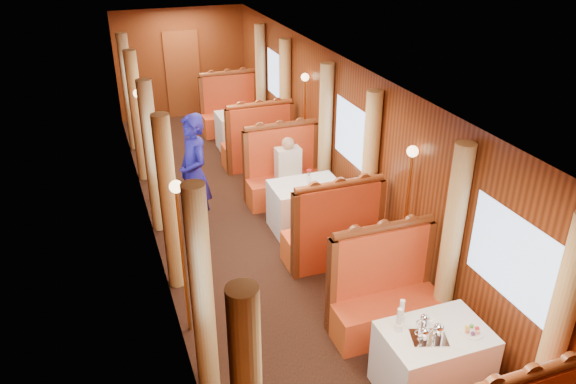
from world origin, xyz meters
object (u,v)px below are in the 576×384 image
rose_vase_mid (309,174)px  banquette_far_aft (231,113)px  table_near (432,361)px  fruit_plate (472,331)px  table_far (244,131)px  teapot_left (424,337)px  banquette_mid_aft (284,177)px  teapot_right (438,333)px  rose_vase_far (243,105)px  steward (194,173)px  teapot_back (424,323)px  table_mid (306,206)px  passenger (289,165)px  banquette_far_fwd (258,146)px  tea_tray (429,338)px  banquette_mid_fwd (333,236)px  banquette_near_aft (384,298)px

rose_vase_mid → banquette_far_aft: bearing=90.5°
table_near → fruit_plate: 0.52m
table_far → teapot_left: teapot_left is taller
banquette_mid_aft → teapot_right: size_ratio=7.99×
table_near → rose_vase_far: bearing=89.9°
rose_vase_mid → steward: 1.71m
teapot_left → teapot_back: (0.11, 0.17, -0.00)m
banquette_mid_aft → teapot_left: bearing=-92.5°
teapot_left → rose_vase_far: bearing=76.9°
banquette_far_aft → teapot_right: banquette_far_aft is taller
table_mid → passenger: (-0.00, 0.77, 0.37)m
teapot_left → banquette_far_fwd: bearing=76.7°
table_near → passenger: bearing=90.0°
teapot_left → teapot_right: teapot_right is taller
table_mid → tea_tray: (-0.13, -3.56, 0.38)m
banquette_far_fwd → banquette_far_aft: 2.03m
tea_tray → teapot_back: 0.16m
tea_tray → teapot_back: teapot_back is taller
banquette_mid_fwd → rose_vase_far: (0.01, 4.52, 0.50)m
banquette_mid_aft → teapot_back: 4.44m
table_far → fruit_plate: size_ratio=4.66×
steward → rose_vase_mid: bearing=57.1°
banquette_near_aft → teapot_left: size_ratio=8.73×
banquette_mid_fwd → steward: bearing=134.4°
fruit_plate → rose_vase_far: 7.14m
table_near → banquette_mid_fwd: (0.00, 2.49, 0.05)m
steward → table_mid: bearing=56.9°
banquette_far_aft → rose_vase_mid: (0.04, -4.52, 0.50)m
banquette_mid_fwd → teapot_back: bearing=-92.2°
banquette_mid_fwd → tea_tray: (-0.13, -2.54, 0.33)m
rose_vase_far → steward: (-1.57, -2.92, -0.01)m
tea_tray → teapot_back: size_ratio=2.24×
banquette_near_aft → tea_tray: (-0.13, -1.07, 0.33)m
banquette_mid_fwd → teapot_right: banquette_mid_fwd is taller
passenger → teapot_back: bearing=-91.3°
table_near → teapot_right: size_ratio=6.26×
teapot_left → rose_vase_mid: rose_vase_mid is taller
table_near → passenger: passenger is taller
banquette_far_aft → fruit_plate: bearing=-87.8°
banquette_mid_fwd → banquette_mid_aft: size_ratio=1.00×
banquette_far_fwd → rose_vase_mid: 2.55m
banquette_near_aft → banquette_mid_fwd: size_ratio=1.00×
fruit_plate → passenger: passenger is taller
teapot_right → steward: size_ratio=0.09×
banquette_mid_fwd → steward: 2.29m
banquette_mid_fwd → fruit_plate: (0.31, -2.61, 0.35)m
banquette_near_aft → passenger: 3.27m
table_far → table_near: bearing=-90.0°
banquette_mid_fwd → fruit_plate: bearing=-83.1°
table_far → teapot_left: size_ratio=6.84×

